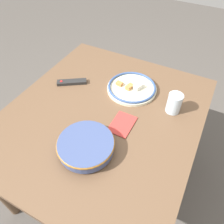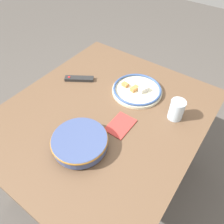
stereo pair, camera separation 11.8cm
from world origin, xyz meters
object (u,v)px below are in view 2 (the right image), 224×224
object	(u,v)px
drinking_glass	(177,110)
food_plate	(137,90)
noodle_bowl	(80,142)
tv_remote	(79,79)

from	to	relation	value
drinking_glass	food_plate	bearing A→B (deg)	78.15
noodle_bowl	tv_remote	size ratio (longest dim) A/B	1.52
tv_remote	drinking_glass	bearing A→B (deg)	-117.82
food_plate	drinking_glass	xyz separation A→B (m)	(-0.06, -0.28, 0.04)
tv_remote	drinking_glass	world-z (taller)	drinking_glass
tv_remote	noodle_bowl	bearing A→B (deg)	-170.90
noodle_bowl	tv_remote	bearing A→B (deg)	42.34
food_plate	drinking_glass	size ratio (longest dim) A/B	2.62
noodle_bowl	food_plate	world-z (taller)	noodle_bowl
food_plate	tv_remote	xyz separation A→B (m)	(-0.12, 0.37, -0.01)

